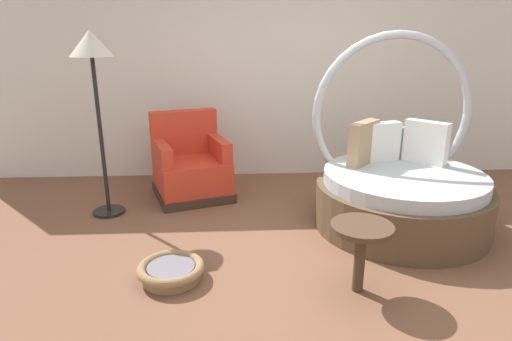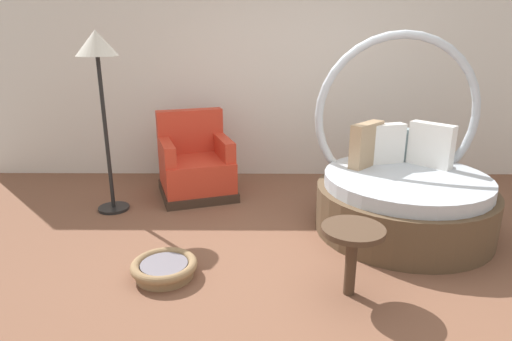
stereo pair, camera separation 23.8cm
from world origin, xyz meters
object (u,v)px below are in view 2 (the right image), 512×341
(pet_basket, at_px, (164,268))
(round_daybed, at_px, (402,190))
(side_table, at_px, (352,240))
(floor_lamp, at_px, (98,61))
(red_armchair, at_px, (195,166))

(pet_basket, bearing_deg, round_daybed, 23.70)
(pet_basket, height_order, side_table, side_table)
(round_daybed, distance_m, floor_lamp, 3.14)
(red_armchair, height_order, side_table, red_armchair)
(round_daybed, bearing_deg, red_armchair, 156.75)
(red_armchair, bearing_deg, round_daybed, -23.25)
(pet_basket, distance_m, floor_lamp, 2.13)
(red_armchair, xyz_separation_m, floor_lamp, (-0.81, -0.49, 1.20))
(pet_basket, xyz_separation_m, floor_lamp, (-0.82, 1.32, 1.46))
(side_table, relative_size, floor_lamp, 0.29)
(round_daybed, distance_m, pet_basket, 2.29)
(floor_lamp, bearing_deg, pet_basket, -58.17)
(round_daybed, bearing_deg, floor_lamp, 172.02)
(pet_basket, height_order, floor_lamp, floor_lamp)
(red_armchair, height_order, pet_basket, red_armchair)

